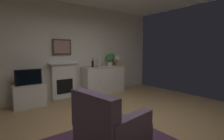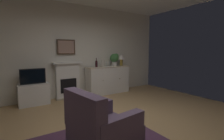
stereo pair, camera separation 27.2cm
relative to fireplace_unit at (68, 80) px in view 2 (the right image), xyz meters
The scene contains 14 objects.
ground_plane 2.55m from the fireplace_unit, 81.53° to the right, with size 6.28×5.22×0.10m, color tan.
wall_rear 0.96m from the fireplace_unit, 19.27° to the left, with size 6.28×0.06×2.86m, color silver.
fireplace_unit is the anchor object (origin of this frame).
framed_picture 1.00m from the fireplace_unit, 90.00° to the left, with size 0.55×0.04×0.45m.
sideboard_cabinet 1.34m from the fireplace_unit, ahead, with size 1.49×0.49×0.91m.
table_lamp 2.00m from the fireplace_unit, ahead, with size 0.26×0.26×0.40m.
wine_bottle 1.03m from the fireplace_unit, 11.74° to the right, with size 0.08×0.08×0.29m.
wine_glass_left 1.36m from the fireplace_unit, ahead, with size 0.07×0.07×0.16m.
wine_glass_center 1.47m from the fireplace_unit, ahead, with size 0.07×0.07×0.16m.
vase_decorative 1.24m from the fireplace_unit, 11.56° to the right, with size 0.11×0.11×0.28m.
tv_cabinet 1.02m from the fireplace_unit, behind, with size 0.75×0.42×0.57m.
tv_set 1.02m from the fireplace_unit, 169.23° to the right, with size 0.62×0.07×0.40m.
potted_plant_small 1.75m from the fireplace_unit, ahead, with size 0.30×0.30×0.43m.
armchair 3.08m from the fireplace_unit, 99.76° to the right, with size 0.91×0.87×0.92m.
Camera 2 is at (-1.91, -2.44, 1.42)m, focal length 26.44 mm.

